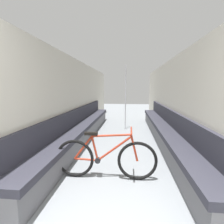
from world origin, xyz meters
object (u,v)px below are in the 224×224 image
at_px(bicycle, 105,158).
at_px(bench_seat_row_left, 82,129).
at_px(grab_pole_near, 126,98).
at_px(bench_seat_row_right, 164,131).

bearing_deg(bicycle, bench_seat_row_left, 130.53).
bearing_deg(grab_pole_near, bicycle, -93.92).
height_order(bicycle, grab_pole_near, grab_pole_near).
xyz_separation_m(bench_seat_row_left, bench_seat_row_right, (2.21, 0.00, 0.00)).
bearing_deg(bench_seat_row_right, bicycle, -122.98).
xyz_separation_m(bench_seat_row_right, bicycle, (-1.30, -2.00, 0.04)).
relative_size(bench_seat_row_left, grab_pole_near, 2.86).
distance_m(bench_seat_row_right, bicycle, 2.39).
distance_m(bench_seat_row_left, bicycle, 2.20).
bearing_deg(bench_seat_row_left, grab_pole_near, 51.01).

